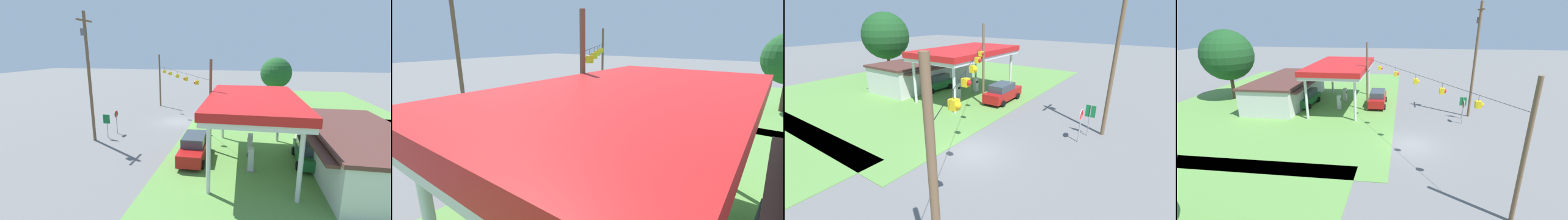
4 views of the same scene
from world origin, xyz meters
TOP-DOWN VIEW (x-y plane):
  - ground_plane at (0.00, 0.00)m, footprint 160.00×160.00m
  - gas_station_canopy at (10.22, 8.44)m, footprint 11.86×6.61m
  - fuel_pump_near at (8.57, 8.44)m, footprint 0.71×0.56m
  - car_at_pumps_front at (10.52, 4.00)m, footprint 5.14×2.19m
  - stop_sign_roadside at (5.55, -5.20)m, footprint 0.80×0.08m
  - route_sign at (7.06, -5.46)m, footprint 0.10×0.70m
  - utility_pole_main at (7.95, -6.35)m, footprint 2.20×0.44m
  - signal_span_gantry at (0.00, -0.02)m, footprint 17.06×10.24m

SIDE VIEW (x-z plane):
  - ground_plane at x=0.00m, z-range 0.00..0.00m
  - fuel_pump_near at x=8.57m, z-range -0.04..1.70m
  - car_at_pumps_front at x=10.52m, z-range 0.02..1.99m
  - route_sign at x=7.06m, z-range 0.51..2.91m
  - stop_sign_roadside at x=5.55m, z-range 0.56..3.06m
  - signal_span_gantry at x=0.00m, z-range 0.44..8.31m
  - gas_station_canopy at x=10.22m, z-range 2.12..7.36m
  - utility_pole_main at x=7.95m, z-range 0.65..12.56m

